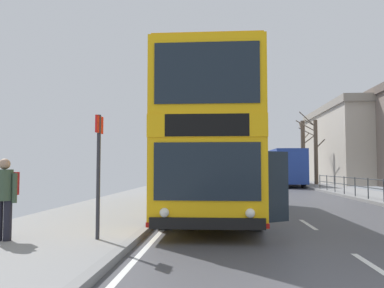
{
  "coord_description": "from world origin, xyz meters",
  "views": [
    {
      "loc": [
        -2.49,
        -4.02,
        1.6
      ],
      "look_at": [
        -3.27,
        7.25,
        2.28
      ],
      "focal_mm": 36.91,
      "sensor_mm": 36.0,
      "label": 1
    }
  ],
  "objects_px": {
    "double_decker_bus_main": "(212,145)",
    "pedestrian_with_backpack": "(5,193)",
    "background_bus_far_lane": "(282,167)",
    "bus_stop_sign_near": "(99,162)",
    "bare_tree_far_00": "(303,150)",
    "bare_tree_far_01": "(315,150)",
    "background_building_01": "(369,144)"
  },
  "relations": [
    {
      "from": "bare_tree_far_01",
      "to": "double_decker_bus_main",
      "type": "bearing_deg",
      "value": -111.7
    },
    {
      "from": "bus_stop_sign_near",
      "to": "bare_tree_far_01",
      "type": "relative_size",
      "value": 0.4
    },
    {
      "from": "bare_tree_far_00",
      "to": "bare_tree_far_01",
      "type": "xyz_separation_m",
      "value": [
        -0.06,
        -5.41,
        -0.23
      ]
    },
    {
      "from": "double_decker_bus_main",
      "to": "background_building_01",
      "type": "bearing_deg",
      "value": 61.29
    },
    {
      "from": "bus_stop_sign_near",
      "to": "bare_tree_far_00",
      "type": "bearing_deg",
      "value": 71.5
    },
    {
      "from": "background_bus_far_lane",
      "to": "bare_tree_far_01",
      "type": "relative_size",
      "value": 1.6
    },
    {
      "from": "pedestrian_with_backpack",
      "to": "background_building_01",
      "type": "height_order",
      "value": "background_building_01"
    },
    {
      "from": "double_decker_bus_main",
      "to": "bare_tree_far_00",
      "type": "distance_m",
      "value": 28.88
    },
    {
      "from": "background_bus_far_lane",
      "to": "bare_tree_far_01",
      "type": "height_order",
      "value": "bare_tree_far_01"
    },
    {
      "from": "background_building_01",
      "to": "bare_tree_far_01",
      "type": "bearing_deg",
      "value": -134.9
    },
    {
      "from": "pedestrian_with_backpack",
      "to": "bus_stop_sign_near",
      "type": "bearing_deg",
      "value": 8.29
    },
    {
      "from": "bare_tree_far_01",
      "to": "bare_tree_far_00",
      "type": "bearing_deg",
      "value": 89.4
    },
    {
      "from": "pedestrian_with_backpack",
      "to": "background_building_01",
      "type": "relative_size",
      "value": 0.1
    },
    {
      "from": "double_decker_bus_main",
      "to": "pedestrian_with_backpack",
      "type": "height_order",
      "value": "double_decker_bus_main"
    },
    {
      "from": "background_bus_far_lane",
      "to": "background_building_01",
      "type": "bearing_deg",
      "value": 35.94
    },
    {
      "from": "double_decker_bus_main",
      "to": "bare_tree_far_01",
      "type": "xyz_separation_m",
      "value": [
        8.78,
        22.07,
        0.8
      ]
    },
    {
      "from": "pedestrian_with_backpack",
      "to": "background_building_01",
      "type": "distance_m",
      "value": 40.83
    },
    {
      "from": "bus_stop_sign_near",
      "to": "background_bus_far_lane",
      "type": "bearing_deg",
      "value": 73.79
    },
    {
      "from": "background_building_01",
      "to": "bus_stop_sign_near",
      "type": "bearing_deg",
      "value": -117.63
    },
    {
      "from": "pedestrian_with_backpack",
      "to": "background_building_01",
      "type": "xyz_separation_m",
      "value": [
        20.21,
        35.36,
        2.98
      ]
    },
    {
      "from": "bare_tree_far_00",
      "to": "bare_tree_far_01",
      "type": "distance_m",
      "value": 5.41
    },
    {
      "from": "double_decker_bus_main",
      "to": "bare_tree_far_01",
      "type": "relative_size",
      "value": 1.73
    },
    {
      "from": "bare_tree_far_01",
      "to": "background_building_01",
      "type": "height_order",
      "value": "background_building_01"
    },
    {
      "from": "double_decker_bus_main",
      "to": "background_building_01",
      "type": "xyz_separation_m",
      "value": [
        16.12,
        29.43,
        1.7
      ]
    },
    {
      "from": "background_bus_far_lane",
      "to": "bare_tree_far_01",
      "type": "bearing_deg",
      "value": 2.6
    },
    {
      "from": "bare_tree_far_00",
      "to": "background_building_01",
      "type": "relative_size",
      "value": 0.38
    },
    {
      "from": "double_decker_bus_main",
      "to": "bare_tree_far_00",
      "type": "height_order",
      "value": "bare_tree_far_00"
    },
    {
      "from": "background_bus_far_lane",
      "to": "pedestrian_with_backpack",
      "type": "relative_size",
      "value": 6.24
    },
    {
      "from": "bare_tree_far_00",
      "to": "background_building_01",
      "type": "bearing_deg",
      "value": 15.02
    },
    {
      "from": "double_decker_bus_main",
      "to": "bare_tree_far_01",
      "type": "height_order",
      "value": "bare_tree_far_01"
    },
    {
      "from": "background_bus_far_lane",
      "to": "background_building_01",
      "type": "height_order",
      "value": "background_building_01"
    },
    {
      "from": "background_bus_far_lane",
      "to": "bare_tree_far_00",
      "type": "xyz_separation_m",
      "value": [
        3.06,
        5.55,
        1.71
      ]
    }
  ]
}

